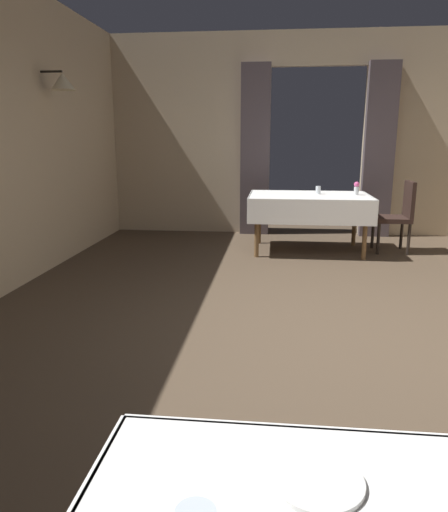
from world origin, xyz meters
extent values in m
plane|color=#4C3D2D|center=(0.00, 0.00, 0.00)|extent=(10.08, 10.08, 0.00)
cylinder|color=black|center=(-3.02, 1.80, 2.16)|extent=(0.24, 0.02, 0.02)
cone|color=beige|center=(-2.90, 1.80, 2.06)|extent=(0.26, 0.26, 0.18)
cube|color=tan|center=(-1.95, 4.20, 1.50)|extent=(2.50, 0.12, 3.00)
cube|color=tan|center=(0.00, 4.20, 2.75)|extent=(1.40, 0.12, 0.50)
cube|color=#4C4247|center=(-0.92, 4.06, 1.27)|extent=(0.44, 0.14, 2.54)
cube|color=#4C4247|center=(0.92, 4.06, 1.27)|extent=(0.44, 0.14, 2.54)
cube|color=white|center=(-0.33, -2.38, 0.61)|extent=(1.26, 0.02, 0.28)
cylinder|color=brown|center=(-0.81, 2.49, 0.35)|extent=(0.06, 0.06, 0.71)
cylinder|color=brown|center=(0.51, 2.49, 0.35)|extent=(0.06, 0.06, 0.71)
cylinder|color=brown|center=(-0.81, 3.32, 0.35)|extent=(0.06, 0.06, 0.71)
cylinder|color=brown|center=(0.51, 3.32, 0.35)|extent=(0.06, 0.06, 0.71)
cube|color=brown|center=(-0.15, 2.91, 0.72)|extent=(1.48, 0.99, 0.03)
cube|color=white|center=(-0.15, 2.91, 0.74)|extent=(1.54, 1.05, 0.01)
cube|color=white|center=(-0.15, 2.38, 0.60)|extent=(1.54, 0.02, 0.31)
cube|color=white|center=(-0.15, 3.43, 0.60)|extent=(1.54, 0.02, 0.31)
cube|color=white|center=(-0.92, 2.91, 0.60)|extent=(0.02, 1.05, 0.31)
cube|color=white|center=(0.62, 2.91, 0.60)|extent=(0.02, 1.05, 0.31)
cylinder|color=black|center=(0.74, 2.80, 0.21)|extent=(0.04, 0.04, 0.42)
cylinder|color=black|center=(0.74, 3.18, 0.21)|extent=(0.04, 0.04, 0.42)
cylinder|color=black|center=(1.12, 2.80, 0.21)|extent=(0.04, 0.04, 0.42)
cylinder|color=black|center=(1.12, 3.18, 0.21)|extent=(0.04, 0.04, 0.42)
cube|color=black|center=(0.93, 2.99, 0.43)|extent=(0.44, 0.44, 0.06)
cube|color=black|center=(1.13, 2.99, 0.69)|extent=(0.05, 0.42, 0.48)
cylinder|color=white|center=(-0.48, -2.58, 0.76)|extent=(0.20, 0.20, 0.01)
cylinder|color=silver|center=(0.44, 2.93, 0.80)|extent=(0.06, 0.06, 0.11)
sphere|color=#D84C8C|center=(0.44, 2.93, 0.89)|extent=(0.07, 0.07, 0.07)
cylinder|color=silver|center=(-0.04, 2.99, 0.80)|extent=(0.07, 0.07, 0.11)
camera|label=1|loc=(-0.58, -3.47, 1.45)|focal=33.90mm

